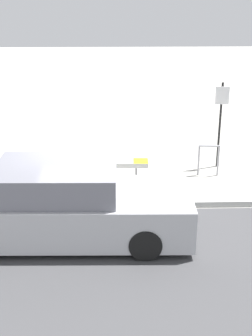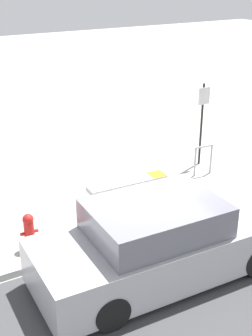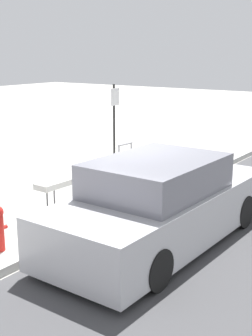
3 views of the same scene
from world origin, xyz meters
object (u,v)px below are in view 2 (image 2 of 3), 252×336
at_px(fire_hydrant, 29,230).
at_px(parked_car_near, 162,242).
at_px(bike_rack, 203,157).
at_px(sign_post, 202,117).
at_px(bench, 128,183).

xyz_separation_m(fire_hydrant, parked_car_near, (1.80, -1.98, 0.26)).
distance_m(bike_rack, sign_post, 1.14).
bearing_deg(bike_rack, parked_car_near, -137.35).
relative_size(sign_post, parked_car_near, 0.48).
bearing_deg(parked_car_near, sign_post, 46.18).
distance_m(bike_rack, parked_car_near, 4.61).
height_order(bike_rack, fire_hydrant, bike_rack).
height_order(bench, fire_hydrant, fire_hydrant).
bearing_deg(bench, fire_hydrant, -163.75).
bearing_deg(fire_hydrant, parked_car_near, -47.70).
bearing_deg(bench, bike_rack, 11.98).
relative_size(sign_post, fire_hydrant, 3.01).
xyz_separation_m(bench, bike_rack, (2.56, 0.46, -0.02)).
relative_size(bench, fire_hydrant, 2.56).
distance_m(sign_post, parked_car_near, 5.35).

